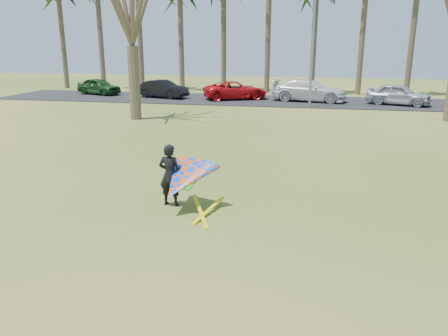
% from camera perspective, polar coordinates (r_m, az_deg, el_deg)
% --- Properties ---
extents(ground, '(100.00, 100.00, 0.00)m').
position_cam_1_polar(ground, '(10.38, -2.25, -8.86)').
color(ground, '#295913').
rests_on(ground, ground).
extents(parking_strip, '(46.00, 7.00, 0.06)m').
position_cam_1_polar(parking_strip, '(34.49, 7.81, 8.68)').
color(parking_strip, black).
rests_on(parking_strip, ground).
extents(streetlight, '(2.28, 0.18, 8.00)m').
position_cam_1_polar(streetlight, '(31.14, 11.84, 15.91)').
color(streetlight, gray).
rests_on(streetlight, ground).
extents(car_0, '(4.37, 2.87, 1.38)m').
position_cam_1_polar(car_0, '(39.71, -16.03, 10.22)').
color(car_0, '#193E19').
rests_on(car_0, parking_strip).
extents(car_1, '(4.52, 2.60, 1.41)m').
position_cam_1_polar(car_1, '(36.22, -8.02, 10.19)').
color(car_1, black).
rests_on(car_1, parking_strip).
extents(car_2, '(5.49, 4.18, 1.39)m').
position_cam_1_polar(car_2, '(34.91, 1.50, 10.10)').
color(car_2, red).
rests_on(car_2, parking_strip).
extents(car_3, '(5.92, 3.14, 1.63)m').
position_cam_1_polar(car_3, '(34.32, 11.04, 9.92)').
color(car_3, silver).
rests_on(car_3, parking_strip).
extents(car_4, '(4.74, 3.10, 1.50)m').
position_cam_1_polar(car_4, '(34.03, 21.84, 8.92)').
color(car_4, '#9FA3AD').
rests_on(car_4, parking_strip).
extents(kite_flyer, '(2.13, 2.39, 2.02)m').
position_cam_1_polar(kite_flyer, '(11.75, -5.57, -1.46)').
color(kite_flyer, black).
rests_on(kite_flyer, ground).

